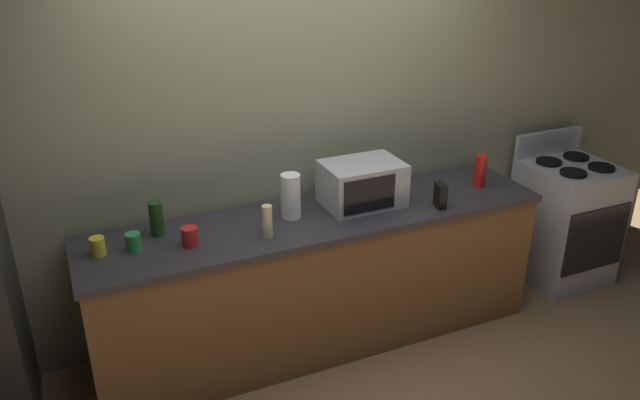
{
  "coord_description": "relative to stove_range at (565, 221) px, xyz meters",
  "views": [
    {
      "loc": [
        -1.39,
        -2.7,
        2.53
      ],
      "look_at": [
        0.0,
        0.4,
        1.0
      ],
      "focal_mm": 35.36,
      "sensor_mm": 36.0,
      "label": 1
    }
  ],
  "objects": [
    {
      "name": "ground_plane",
      "position": [
        -2.0,
        -0.4,
        -0.46
      ],
      "size": [
        8.0,
        8.0,
        0.0
      ],
      "primitive_type": "plane",
      "color": "#93704C"
    },
    {
      "name": "back_wall",
      "position": [
        -2.0,
        0.41,
        0.89
      ],
      "size": [
        6.4,
        0.1,
        2.7
      ],
      "primitive_type": "cube",
      "color": "gray",
      "rests_on": "ground_plane"
    },
    {
      "name": "counter_run",
      "position": [
        -2.0,
        0.0,
        -0.01
      ],
      "size": [
        2.84,
        0.64,
        0.9
      ],
      "color": "brown",
      "rests_on": "ground_plane"
    },
    {
      "name": "stove_range",
      "position": [
        0.0,
        0.0,
        0.0
      ],
      "size": [
        0.6,
        0.61,
        1.08
      ],
      "color": "#B7BABF",
      "rests_on": "ground_plane"
    },
    {
      "name": "microwave",
      "position": [
        -1.69,
        0.05,
        0.57
      ],
      "size": [
        0.48,
        0.35,
        0.27
      ],
      "color": "#B7BABF",
      "rests_on": "counter_run"
    },
    {
      "name": "paper_towel_roll",
      "position": [
        -2.17,
        0.05,
        0.57
      ],
      "size": [
        0.12,
        0.12,
        0.27
      ],
      "primitive_type": "cylinder",
      "color": "white",
      "rests_on": "counter_run"
    },
    {
      "name": "cordless_phone",
      "position": [
        -1.28,
        -0.19,
        0.51
      ],
      "size": [
        0.07,
        0.12,
        0.15
      ],
      "primitive_type": "cube",
      "rotation": [
        0.0,
        0.0,
        -0.23
      ],
      "color": "black",
      "rests_on": "counter_run"
    },
    {
      "name": "bottle_hot_sauce",
      "position": [
        -0.86,
        -0.02,
        0.55
      ],
      "size": [
        0.08,
        0.08,
        0.21
      ],
      "primitive_type": "cylinder",
      "color": "red",
      "rests_on": "counter_run"
    },
    {
      "name": "bottle_wine",
      "position": [
        -2.93,
        0.14,
        0.54
      ],
      "size": [
        0.08,
        0.08,
        0.2
      ],
      "primitive_type": "cylinder",
      "color": "#1E3F19",
      "rests_on": "counter_run"
    },
    {
      "name": "bottle_hand_soap",
      "position": [
        -2.38,
        -0.13,
        0.53
      ],
      "size": [
        0.06,
        0.06,
        0.19
      ],
      "primitive_type": "cylinder",
      "color": "beige",
      "rests_on": "counter_run"
    },
    {
      "name": "mug_yellow",
      "position": [
        -3.26,
        0.03,
        0.49
      ],
      "size": [
        0.08,
        0.08,
        0.1
      ],
      "primitive_type": "cylinder",
      "color": "yellow",
      "rests_on": "counter_run"
    },
    {
      "name": "mug_green",
      "position": [
        -3.09,
        0.01,
        0.49
      ],
      "size": [
        0.08,
        0.08,
        0.1
      ],
      "primitive_type": "cylinder",
      "color": "#2D8C47",
      "rests_on": "counter_run"
    },
    {
      "name": "mug_red",
      "position": [
        -2.8,
        -0.05,
        0.49
      ],
      "size": [
        0.09,
        0.09,
        0.1
      ],
      "primitive_type": "cylinder",
      "color": "red",
      "rests_on": "counter_run"
    }
  ]
}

